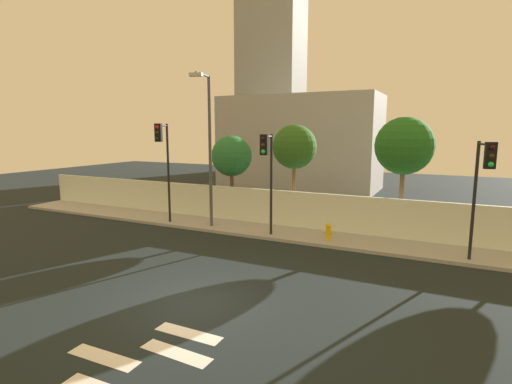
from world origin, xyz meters
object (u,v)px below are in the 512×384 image
object	(u,v)px
traffic_light_center	(483,176)
roadside_tree_midright	(404,146)
roadside_tree_midleft	(294,147)
traffic_light_left	(267,163)
street_lamp_curbside	(208,141)
roadside_tree_leftmost	(232,156)
traffic_light_right	(163,152)
fire_hydrant	(328,231)

from	to	relation	value
traffic_light_center	roadside_tree_midright	size ratio (longest dim) A/B	0.79
roadside_tree_midleft	traffic_light_left	bearing A→B (deg)	-87.88
roadside_tree_midright	street_lamp_curbside	bearing A→B (deg)	-159.77
street_lamp_curbside	roadside_tree_leftmost	xyz separation A→B (m)	(-0.55, 3.23, -0.98)
traffic_light_right	fire_hydrant	world-z (taller)	traffic_light_right
roadside_tree_leftmost	traffic_light_left	bearing A→B (deg)	-43.17
traffic_light_center	fire_hydrant	size ratio (longest dim) A/B	5.74
roadside_tree_midleft	street_lamp_curbside	bearing A→B (deg)	-135.53
traffic_light_left	roadside_tree_midleft	world-z (taller)	roadside_tree_midleft
fire_hydrant	roadside_tree_midleft	distance (m)	5.45
traffic_light_right	roadside_tree_midleft	xyz separation A→B (m)	(5.71, 3.73, 0.22)
traffic_light_left	traffic_light_center	size ratio (longest dim) A/B	1.05
traffic_light_left	roadside_tree_midleft	distance (m)	3.77
traffic_light_right	roadside_tree_leftmost	xyz separation A→B (m)	(1.87, 3.73, -0.38)
traffic_light_center	traffic_light_right	size ratio (longest dim) A/B	0.86
traffic_light_center	traffic_light_right	distance (m)	14.26
traffic_light_left	roadside_tree_midright	bearing A→B (deg)	34.95
fire_hydrant	traffic_light_center	bearing A→B (deg)	-8.88
traffic_light_center	fire_hydrant	world-z (taller)	traffic_light_center
traffic_light_left	street_lamp_curbside	bearing A→B (deg)	171.73
roadside_tree_leftmost	roadside_tree_midleft	world-z (taller)	roadside_tree_midleft
roadside_tree_midright	traffic_light_right	bearing A→B (deg)	-161.56
traffic_light_center	street_lamp_curbside	xyz separation A→B (m)	(-11.83, 0.70, 1.06)
traffic_light_left	roadside_tree_leftmost	world-z (taller)	traffic_light_left
street_lamp_curbside	fire_hydrant	size ratio (longest dim) A/B	9.59
traffic_light_left	roadside_tree_midright	distance (m)	6.55
roadside_tree_midleft	roadside_tree_midright	world-z (taller)	roadside_tree_midright
roadside_tree_midleft	roadside_tree_midright	bearing A→B (deg)	0.00
traffic_light_left	roadside_tree_leftmost	xyz separation A→B (m)	(-3.98, 3.73, -0.04)
roadside_tree_leftmost	roadside_tree_midleft	bearing A→B (deg)	0.00
traffic_light_left	traffic_light_right	distance (m)	5.86
fire_hydrant	roadside_tree_midright	size ratio (longest dim) A/B	0.14
roadside_tree_midright	roadside_tree_midleft	bearing A→B (deg)	180.00
traffic_light_center	roadside_tree_midleft	distance (m)	9.42
traffic_light_left	street_lamp_curbside	xyz separation A→B (m)	(-3.43, 0.50, 0.94)
traffic_light_left	fire_hydrant	distance (m)	4.07
traffic_light_right	roadside_tree_midleft	bearing A→B (deg)	33.16
roadside_tree_midleft	roadside_tree_midright	xyz separation A→B (m)	(5.48, 0.00, 0.15)
street_lamp_curbside	roadside_tree_midright	size ratio (longest dim) A/B	1.33
traffic_light_left	fire_hydrant	bearing A→B (deg)	14.60
traffic_light_center	roadside_tree_midright	xyz separation A→B (m)	(-3.06, 3.93, 0.83)
traffic_light_right	roadside_tree_leftmost	distance (m)	4.19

